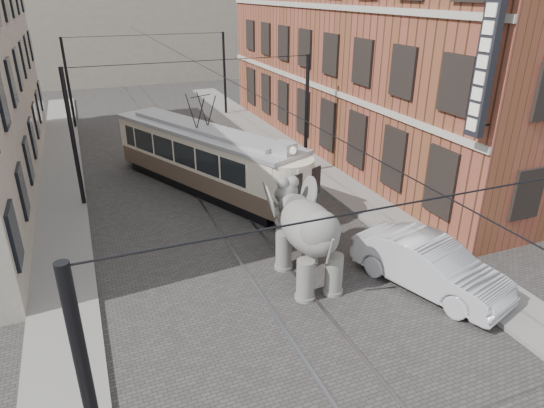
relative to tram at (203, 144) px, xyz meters
name	(u,v)px	position (x,y,z in m)	size (l,w,h in m)	color
ground	(249,244)	(0.10, -5.89, -2.25)	(120.00, 120.00, 0.00)	#3B3836
tram_rails	(249,243)	(0.10, -5.89, -2.24)	(1.54, 80.00, 0.02)	slate
sidewalk_right	(384,216)	(6.10, -5.89, -2.18)	(2.00, 60.00, 0.15)	slate
sidewalk_left	(63,277)	(-6.40, -5.89, -2.18)	(2.00, 60.00, 0.15)	slate
brick_building	(378,43)	(11.10, 3.11, 3.75)	(8.00, 26.00, 12.00)	brown
distant_block	(118,8)	(0.10, 34.11, 4.75)	(28.00, 10.00, 14.00)	gray
catenary	(205,133)	(-0.10, -0.89, 0.75)	(11.00, 30.20, 6.00)	black
tram	(203,144)	(0.00, 0.00, 0.00)	(2.34, 11.35, 4.50)	beige
elephant	(308,240)	(1.09, -8.93, -0.76)	(2.69, 4.89, 2.99)	slate
parked_car	(429,265)	(4.46, -10.77, -1.42)	(1.77, 5.04, 1.66)	#B1B0B5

